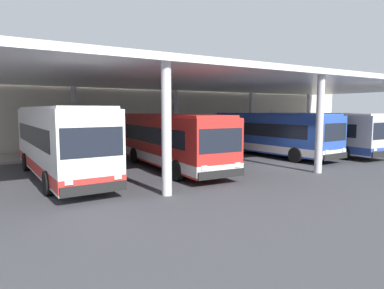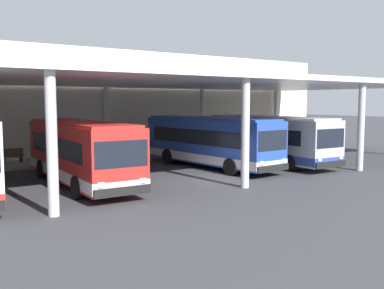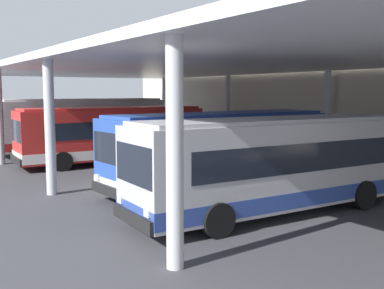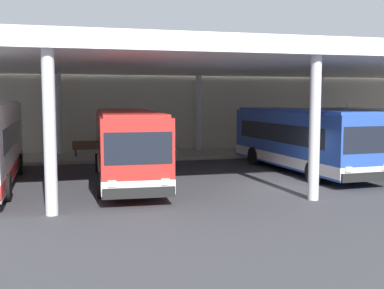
{
  "view_description": "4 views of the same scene",
  "coord_description": "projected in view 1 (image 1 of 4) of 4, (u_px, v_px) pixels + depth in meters",
  "views": [
    {
      "loc": [
        -15.33,
        -14.32,
        3.43
      ],
      "look_at": [
        -4.9,
        2.65,
        1.36
      ],
      "focal_mm": 31.45,
      "sensor_mm": 36.0,
      "label": 1
    },
    {
      "loc": [
        -14.13,
        -18.18,
        4.14
      ],
      "look_at": [
        1.75,
        4.44,
        1.45
      ],
      "focal_mm": 41.13,
      "sensor_mm": 36.0,
      "label": 2
    },
    {
      "loc": [
        18.0,
        -7.88,
        4.01
      ],
      "look_at": [
        -0.72,
        4.62,
        1.47
      ],
      "focal_mm": 43.42,
      "sensor_mm": 36.0,
      "label": 3
    },
    {
      "loc": [
        -8.68,
        -18.2,
        3.75
      ],
      "look_at": [
        -3.37,
        2.26,
        1.68
      ],
      "focal_mm": 44.84,
      "sensor_mm": 36.0,
      "label": 4
    }
  ],
  "objects": [
    {
      "name": "banner_sign",
      "position": [
        272.0,
        124.0,
        34.67
      ],
      "size": [
        0.7,
        0.12,
        3.2
      ],
      "color": "#B2B2B7",
      "rests_on": "platform_kerb"
    },
    {
      "name": "station_building_facade",
      "position": [
        169.0,
        102.0,
        32.75
      ],
      "size": [
        48.0,
        1.6,
        8.32
      ],
      "primitive_type": "cube",
      "color": "beige",
      "rests_on": "ground"
    },
    {
      "name": "platform_kerb",
      "position": [
        186.0,
        147.0,
        30.42
      ],
      "size": [
        42.0,
        4.5,
        0.18
      ],
      "primitive_type": "cube",
      "color": "#A39E93",
      "rests_on": "ground"
    },
    {
      "name": "bus_nearest_bay",
      "position": [
        60.0,
        141.0,
        16.85
      ],
      "size": [
        2.93,
        11.39,
        3.57
      ],
      "color": "white",
      "rests_on": "ground"
    },
    {
      "name": "canopy_shelter",
      "position": [
        229.0,
        84.0,
        24.58
      ],
      "size": [
        40.0,
        17.0,
        5.55
      ],
      "color": "silver",
      "rests_on": "ground"
    },
    {
      "name": "bus_middle_bay",
      "position": [
        271.0,
        134.0,
        24.94
      ],
      "size": [
        3.17,
        10.66,
        3.17
      ],
      "color": "#284CA8",
      "rests_on": "ground"
    },
    {
      "name": "bench_waiting",
      "position": [
        102.0,
        145.0,
        26.47
      ],
      "size": [
        1.8,
        0.45,
        0.92
      ],
      "color": "brown",
      "rests_on": "platform_kerb"
    },
    {
      "name": "bus_second_bay",
      "position": [
        171.0,
        140.0,
        19.54
      ],
      "size": [
        3.04,
        10.63,
        3.17
      ],
      "color": "red",
      "rests_on": "ground"
    },
    {
      "name": "bus_far_bay",
      "position": [
        318.0,
        132.0,
        26.39
      ],
      "size": [
        3.02,
        10.62,
        3.17
      ],
      "color": "#B7B7BC",
      "rests_on": "ground"
    },
    {
      "name": "trash_bin",
      "position": [
        128.0,
        143.0,
        27.66
      ],
      "size": [
        0.52,
        0.52,
        0.98
      ],
      "color": "#236638",
      "rests_on": "platform_kerb"
    },
    {
      "name": "ground_plane",
      "position": [
        283.0,
        166.0,
        20.47
      ],
      "size": [
        200.0,
        200.0,
        0.0
      ],
      "primitive_type": "plane",
      "color": "#3D3D42"
    }
  ]
}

